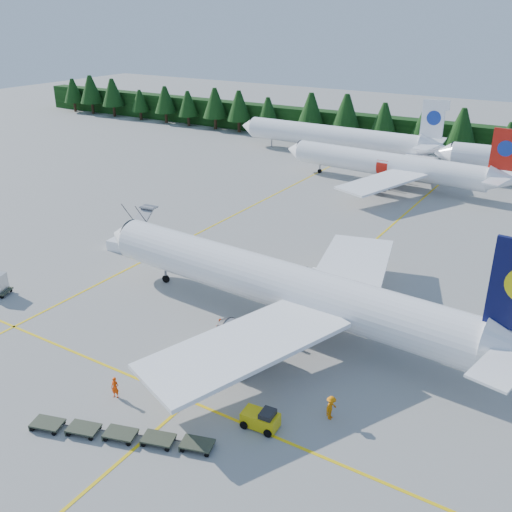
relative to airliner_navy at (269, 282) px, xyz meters
The scene contains 15 objects.
ground 9.64m from the airliner_navy, 122.19° to the right, with size 320.00×320.00×0.00m, color #9FA09A.
taxi_stripe_a 22.82m from the airliner_navy, 146.33° to the left, with size 0.25×120.00×0.01m, color yellow.
taxi_stripe_b 13.09m from the airliner_navy, 84.21° to the left, with size 0.25×120.00×0.01m, color yellow.
taxi_stripe_cross 14.80m from the airliner_navy, 109.30° to the right, with size 80.00×0.25×0.01m, color yellow.
treeline_hedge 74.63m from the airliner_navy, 93.64° to the left, with size 220.00×4.00×6.00m, color black.
airliner_navy is the anchor object (origin of this frame).
airliner_red 48.00m from the airliner_navy, 98.29° to the left, with size 37.74×30.98×10.97m.
airliner_far_left 65.24m from the airliner_navy, 111.11° to the left, with size 41.52×4.86×12.07m.
airstairs 23.23m from the airliner_navy, 166.30° to the left, with size 4.86×6.60×4.18m.
service_truck 8.69m from the airliner_navy, 83.29° to the right, with size 5.36×2.69×2.47m.
baggage_tug 15.27m from the airliner_navy, 61.36° to the right, with size 2.63×1.56×1.35m.
dolly_train 19.32m from the airliner_navy, 90.64° to the right, with size 12.32×5.69×0.12m.
crew_a 16.68m from the airliner_navy, 102.79° to the right, with size 0.61×0.40×1.66m, color #FF4105.
crew_b 6.02m from the airliner_navy, 113.54° to the right, with size 0.79×0.62×1.63m, color #E03804.
crew_c 14.91m from the airliner_navy, 42.23° to the right, with size 0.76×0.51×1.83m, color orange.
Camera 1 is at (28.06, -32.23, 26.35)m, focal length 40.00 mm.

